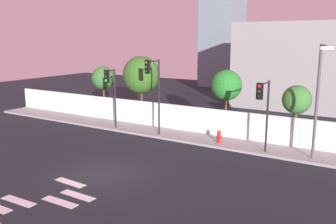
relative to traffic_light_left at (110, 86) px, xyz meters
name	(u,v)px	position (x,y,z in m)	size (l,w,h in m)	color
ground_plane	(100,174)	(5.13, -7.00, -3.35)	(80.00, 80.00, 0.00)	black
sidewalk	(180,136)	(5.13, 1.20, -3.28)	(36.00, 2.40, 0.15)	gray
perimeter_wall	(189,119)	(5.13, 2.49, -2.30)	(36.00, 0.18, 1.80)	silver
crosswalk_marking	(36,200)	(4.88, -10.67, -3.35)	(3.88, 4.78, 0.01)	silver
traffic_light_left	(110,86)	(0.00, 0.00, 0.00)	(0.36, 1.25, 4.38)	black
traffic_light_center	(153,81)	(3.67, 0.04, 0.54)	(0.49, 1.24, 5.18)	black
traffic_light_right	(263,102)	(11.20, -0.27, -0.09)	(0.35, 1.71, 4.21)	black
street_lamp_curbside	(318,92)	(13.91, 0.47, 0.54)	(0.92, 2.05, 6.25)	#4C4C51
fire_hydrant	(219,136)	(8.19, 0.76, -2.76)	(0.44, 0.26, 0.83)	red
roadside_tree_leftmost	(103,78)	(-3.61, 3.31, 0.04)	(1.97, 1.97, 4.39)	brown
roadside_tree_midleft	(141,75)	(0.36, 3.31, 0.52)	(2.96, 2.96, 5.36)	brown
roadside_tree_midright	(226,85)	(7.55, 3.31, 0.17)	(2.12, 2.12, 4.60)	brown
roadside_tree_rightmost	(297,100)	(12.26, 3.31, -0.43)	(1.82, 1.82, 3.86)	brown
low_building_distant	(306,66)	(10.22, 16.49, 0.75)	(13.05, 6.00, 8.21)	gray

